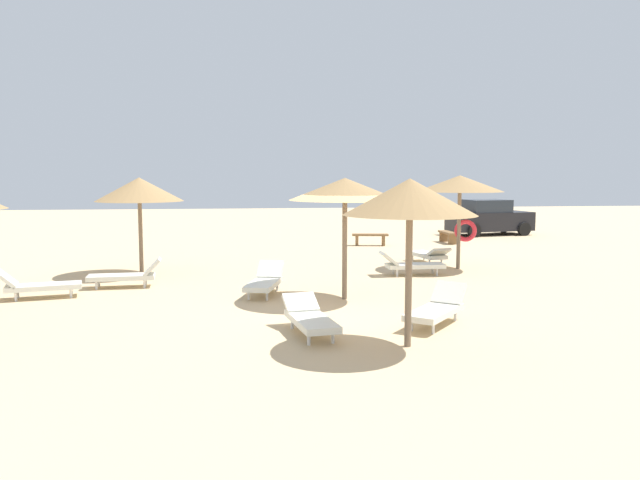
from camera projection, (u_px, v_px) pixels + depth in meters
name	position (u px, v px, depth m)	size (l,w,h in m)	color
ground_plane	(337.00, 307.00, 14.04)	(80.00, 80.00, 0.00)	#D1B284
parasol_0	(460.00, 185.00, 19.43)	(2.70, 2.70, 2.93)	#75604C
parasol_1	(410.00, 198.00, 10.59)	(2.29, 2.29, 2.91)	#75604C
parasol_2	(345.00, 190.00, 14.67)	(2.65, 2.65, 2.89)	#75604C
parasol_4	(139.00, 190.00, 18.34)	(2.56, 2.56, 2.87)	#75604C
lounger_0	(429.00, 254.00, 20.78)	(1.01, 2.00, 0.62)	silver
lounger_1	(310.00, 318.00, 11.67)	(0.94, 1.99, 0.62)	silver
lounger_2	(265.00, 282.00, 15.51)	(1.11, 1.98, 0.75)	silver
lounger_4	(127.00, 275.00, 16.45)	(1.91, 0.77, 0.76)	silver
lounger_5	(38.00, 285.00, 14.99)	(1.98, 1.05, 0.74)	silver
lounger_6	(411.00, 265.00, 18.41)	(1.90, 0.66, 0.71)	silver
lounger_7	(437.00, 309.00, 12.40)	(1.68, 1.86, 0.74)	silver
bench_0	(448.00, 235.00, 26.93)	(0.44, 1.51, 0.49)	brown
bench_1	(370.00, 237.00, 25.98)	(1.54, 0.63, 0.49)	brown
parked_car	(489.00, 218.00, 30.46)	(4.22, 2.50, 1.72)	black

